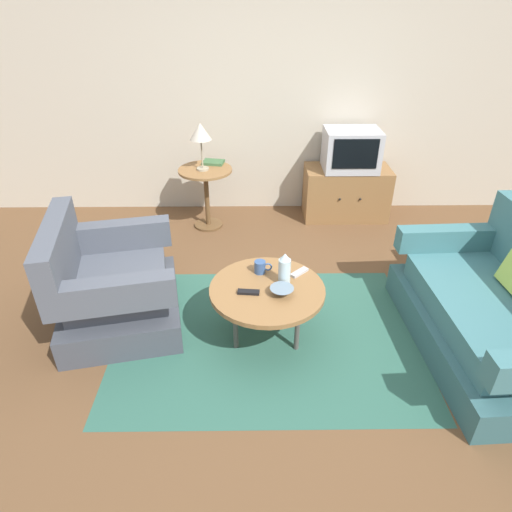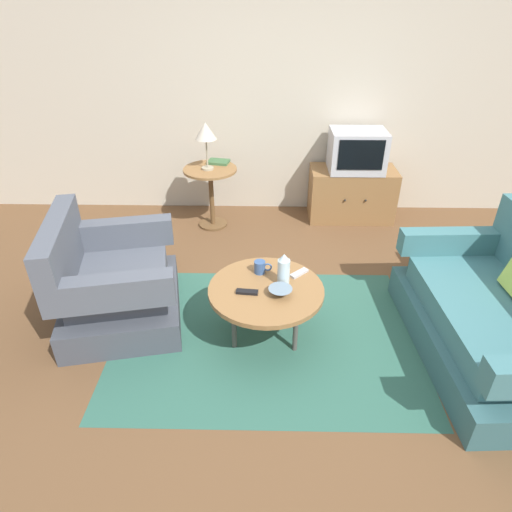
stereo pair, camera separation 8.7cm
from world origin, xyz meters
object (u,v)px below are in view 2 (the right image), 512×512
(tv_stand, at_px, (351,194))
(mug, at_px, (260,267))
(coffee_table, at_px, (266,292))
(book, at_px, (219,162))
(armchair, at_px, (113,286))
(table_lamp, at_px, (206,133))
(side_table, at_px, (211,185))
(vase, at_px, (284,269))
(tv_remote_dark, at_px, (247,292))
(bowl, at_px, (280,292))
(couch, at_px, (500,320))
(television, at_px, (357,151))
(tv_remote_silver, at_px, (299,273))

(tv_stand, xyz_separation_m, mug, (-0.99, -1.82, 0.20))
(coffee_table, xyz_separation_m, book, (-0.50, 1.95, 0.25))
(coffee_table, relative_size, mug, 6.18)
(armchair, xyz_separation_m, table_lamp, (0.57, 1.58, 0.72))
(side_table, height_order, book, book)
(armchair, height_order, tv_stand, armchair)
(vase, relative_size, tv_remote_dark, 1.57)
(coffee_table, bearing_deg, table_lamp, 108.65)
(tv_stand, xyz_separation_m, vase, (-0.82, -1.96, 0.28))
(side_table, height_order, mug, side_table)
(bowl, bearing_deg, table_lamp, 110.63)
(side_table, height_order, bowl, side_table)
(coffee_table, bearing_deg, tv_stand, 64.90)
(mug, xyz_separation_m, bowl, (0.14, -0.27, -0.02))
(armchair, height_order, table_lamp, table_lamp)
(couch, relative_size, side_table, 2.46)
(coffee_table, xyz_separation_m, table_lamp, (-0.60, 1.77, 0.62))
(coffee_table, distance_m, tv_remote_dark, 0.15)
(television, height_order, mug, television)
(side_table, bearing_deg, vase, -67.97)
(couch, bearing_deg, tv_remote_dark, 84.64)
(side_table, relative_size, tv_stand, 0.71)
(side_table, xyz_separation_m, tv_remote_dark, (0.45, -1.85, -0.02))
(tv_stand, bearing_deg, book, -177.53)
(tv_stand, distance_m, book, 1.50)
(vase, distance_m, bowl, 0.17)
(armchair, bearing_deg, television, 119.07)
(table_lamp, height_order, tv_remote_dark, table_lamp)
(vase, bearing_deg, couch, -7.72)
(couch, distance_m, mug, 1.69)
(tv_remote_dark, distance_m, book, 2.06)
(armchair, distance_m, table_lamp, 1.82)
(armchair, xyz_separation_m, book, (0.66, 1.76, 0.36))
(coffee_table, height_order, tv_remote_silver, tv_remote_silver)
(television, bearing_deg, book, -178.36)
(tv_stand, xyz_separation_m, bowl, (-0.85, -2.09, 0.18))
(coffee_table, relative_size, tv_stand, 0.89)
(television, height_order, vase, television)
(television, bearing_deg, bowl, -112.21)
(vase, bearing_deg, armchair, 174.03)
(table_lamp, xyz_separation_m, tv_remote_dark, (0.47, -1.83, -0.57))
(television, relative_size, book, 2.33)
(vase, xyz_separation_m, tv_remote_silver, (0.12, 0.12, -0.11))
(television, relative_size, vase, 2.33)
(vase, bearing_deg, side_table, 112.03)
(couch, distance_m, tv_stand, 2.26)
(tv_remote_silver, bearing_deg, armchair, -43.82)
(coffee_table, height_order, table_lamp, table_lamp)
(armchair, distance_m, mug, 1.14)
(couch, distance_m, bowl, 1.52)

